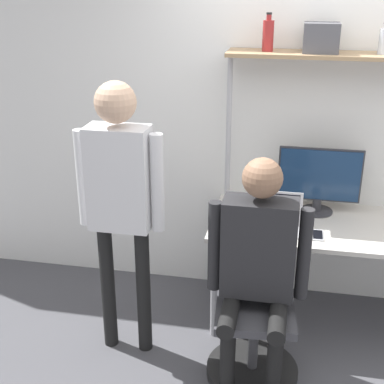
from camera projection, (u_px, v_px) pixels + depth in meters
ground_plane at (332, 356)px, 3.47m from camera, size 12.00×12.00×0.00m
wall_back at (346, 123)px, 3.67m from camera, size 8.00×0.06×2.70m
desk at (339, 235)px, 3.56m from camera, size 1.70×0.74×0.76m
shelf_unit at (352, 96)px, 3.42m from camera, size 1.62×0.30×1.84m
monitor at (319, 179)px, 3.64m from camera, size 0.56×0.23×0.46m
laptop at (277, 218)px, 3.49m from camera, size 0.32×0.22×0.23m
cell_phone at (318, 235)px, 3.39m from camera, size 0.07×0.15×0.01m
office_chair at (254, 331)px, 3.24m from camera, size 0.56×0.56×0.94m
person_seated at (258, 257)px, 2.99m from camera, size 0.58×0.47×1.40m
person_standing at (120, 188)px, 3.14m from camera, size 0.53×0.24×1.76m
bottle_red at (268, 35)px, 3.38m from camera, size 0.07×0.07×0.24m
storage_box at (321, 38)px, 3.32m from camera, size 0.22×0.19×0.18m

